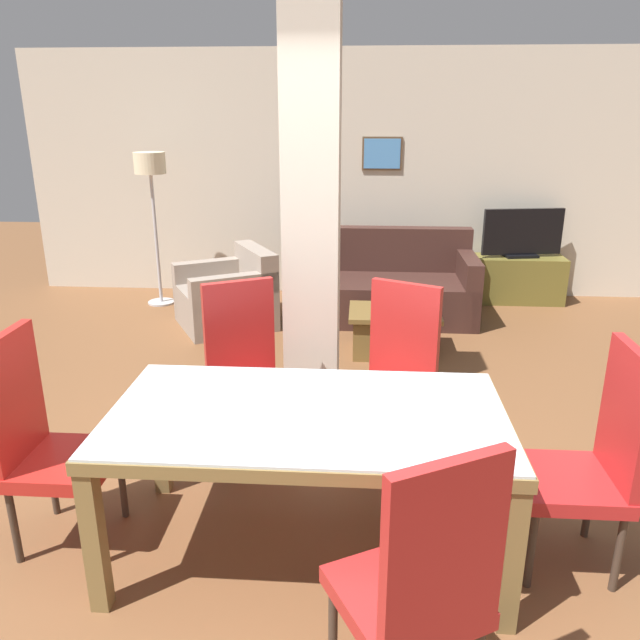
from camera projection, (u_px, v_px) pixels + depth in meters
The scene contains 16 objects.
ground_plane at pixel (308, 548), 3.10m from camera, with size 18.00×18.00×0.00m, color brown.
back_wall at pixel (343, 176), 7.03m from camera, with size 7.20×0.09×2.70m.
divider_pillar at pixel (312, 223), 4.14m from camera, with size 0.37×0.40×2.70m.
dining_table at pixel (308, 438), 2.90m from camera, with size 1.83×0.99×0.76m.
dining_chair_far_left at pixel (246, 368), 3.79m from camera, with size 0.62×0.62×1.10m.
dining_chair_head_left at pixel (43, 437), 3.00m from camera, with size 0.46×0.46×1.10m.
dining_chair_far_right at pixel (396, 371), 3.75m from camera, with size 0.62×0.62×1.10m.
dining_chair_head_right at pixel (593, 456), 2.83m from camera, with size 0.46×0.46×1.10m.
dining_chair_near_right at pixel (421, 581), 2.08m from camera, with size 0.62×0.62×1.10m.
sofa at pixel (382, 288), 6.48m from camera, with size 1.87×0.92×0.88m.
armchair at pixel (229, 299), 6.21m from camera, with size 1.14×1.13×0.76m.
coffee_table at pixel (394, 331), 5.51m from camera, with size 0.79×0.56×0.40m.
bottle at pixel (391, 300), 5.45m from camera, with size 0.06×0.06×0.22m.
tv_stand at pixel (518, 279), 6.99m from camera, with size 0.98×0.40×0.51m.
tv_screen at pixel (523, 234), 6.82m from camera, with size 0.89×0.26×0.53m.
floor_lamp at pixel (151, 178), 6.56m from camera, with size 0.33×0.33×1.64m.
Camera 1 is at (0.23, -2.56, 2.07)m, focal length 35.00 mm.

